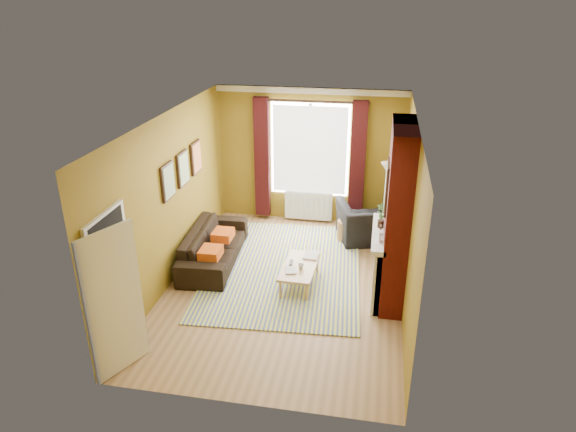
% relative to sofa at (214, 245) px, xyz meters
% --- Properties ---
extents(ground, '(5.50, 5.50, 0.00)m').
position_rel_sofa_xyz_m(ground, '(1.42, -0.59, -0.31)').
color(ground, olive).
rests_on(ground, ground).
extents(room_walls, '(3.82, 5.54, 2.83)m').
position_rel_sofa_xyz_m(room_walls, '(2.06, -0.31, 1.07)').
color(room_walls, olive).
rests_on(room_walls, ground).
extents(striped_rug, '(2.88, 3.84, 0.02)m').
position_rel_sofa_xyz_m(striped_rug, '(1.29, -0.07, -0.30)').
color(striped_rug, '#364A95').
rests_on(striped_rug, ground).
extents(sofa, '(0.97, 2.19, 0.62)m').
position_rel_sofa_xyz_m(sofa, '(0.00, 0.00, 0.00)').
color(sofa, black).
rests_on(sofa, ground).
extents(armchair, '(1.44, 1.34, 0.77)m').
position_rel_sofa_xyz_m(armchair, '(2.74, 1.37, 0.07)').
color(armchair, black).
rests_on(armchair, ground).
extents(coffee_table, '(0.58, 1.09, 0.36)m').
position_rel_sofa_xyz_m(coffee_table, '(1.65, -0.52, 0.01)').
color(coffee_table, tan).
rests_on(coffee_table, ground).
extents(wicker_stool, '(0.34, 0.34, 0.41)m').
position_rel_sofa_xyz_m(wicker_stool, '(2.27, 1.29, -0.11)').
color(wicker_stool, '#9B7043').
rests_on(wicker_stool, ground).
extents(floor_lamp, '(0.23, 0.23, 1.54)m').
position_rel_sofa_xyz_m(floor_lamp, '(2.97, 1.60, 0.90)').
color(floor_lamp, black).
rests_on(floor_lamp, ground).
extents(book_a, '(0.23, 0.28, 0.02)m').
position_rel_sofa_xyz_m(book_a, '(1.45, -0.75, 0.06)').
color(book_a, '#999999').
rests_on(book_a, coffee_table).
extents(book_b, '(0.27, 0.35, 0.02)m').
position_rel_sofa_xyz_m(book_b, '(1.67, -0.14, 0.06)').
color(book_b, '#999999').
rests_on(book_b, coffee_table).
extents(mug, '(0.12, 0.12, 0.09)m').
position_rel_sofa_xyz_m(mug, '(1.69, -0.63, 0.09)').
color(mug, '#999999').
rests_on(mug, coffee_table).
extents(tv_remote, '(0.07, 0.18, 0.02)m').
position_rel_sofa_xyz_m(tv_remote, '(1.50, -0.47, 0.06)').
color(tv_remote, '#28282B').
rests_on(tv_remote, coffee_table).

